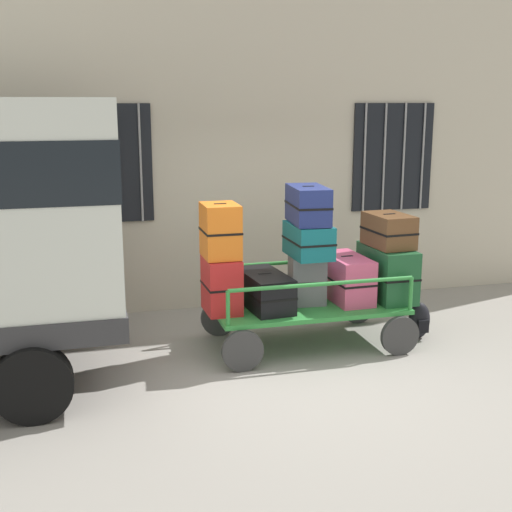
{
  "coord_description": "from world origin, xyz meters",
  "views": [
    {
      "loc": [
        -2.21,
        -6.49,
        2.78
      ],
      "look_at": [
        -0.29,
        0.6,
        1.1
      ],
      "focal_mm": 47.69,
      "sensor_mm": 36.0,
      "label": 1
    }
  ],
  "objects": [
    {
      "name": "suitcase_midleft_bottom",
      "position": [
        -0.19,
        0.59,
        0.7
      ],
      "size": [
        0.51,
        0.92,
        0.4
      ],
      "color": "black",
      "rests_on": "luggage_cart"
    },
    {
      "name": "suitcase_right_bottom",
      "position": [
        1.32,
        0.6,
        0.8
      ],
      "size": [
        0.43,
        0.89,
        0.62
      ],
      "color": "#194C28",
      "rests_on": "luggage_cart"
    },
    {
      "name": "suitcase_left_bottom",
      "position": [
        -0.69,
        0.56,
        0.8
      ],
      "size": [
        0.39,
        0.53,
        0.61
      ],
      "color": "#B21E1E",
      "rests_on": "luggage_cart"
    },
    {
      "name": "luggage_cart",
      "position": [
        0.32,
        0.6,
        0.4
      ],
      "size": [
        2.26,
        1.22,
        0.5
      ],
      "color": "#2D8438",
      "rests_on": "ground"
    },
    {
      "name": "suitcase_left_middle",
      "position": [
        -0.69,
        0.59,
        1.41
      ],
      "size": [
        0.39,
        0.51,
        0.59
      ],
      "color": "orange",
      "rests_on": "suitcase_left_bottom"
    },
    {
      "name": "suitcase_center_bottom",
      "position": [
        0.32,
        0.58,
        0.78
      ],
      "size": [
        0.43,
        0.3,
        0.57
      ],
      "color": "slate",
      "rests_on": "luggage_cart"
    },
    {
      "name": "ground_plane",
      "position": [
        0.0,
        0.0,
        0.0
      ],
      "size": [
        40.0,
        40.0,
        0.0
      ],
      "primitive_type": "plane",
      "color": "gray"
    },
    {
      "name": "suitcase_center_middle",
      "position": [
        0.32,
        0.56,
        1.25
      ],
      "size": [
        0.42,
        0.67,
        0.38
      ],
      "color": "#0F5960",
      "rests_on": "suitcase_center_bottom"
    },
    {
      "name": "backpack",
      "position": [
        1.7,
        0.46,
        0.22
      ],
      "size": [
        0.27,
        0.22,
        0.44
      ],
      "color": "black",
      "rests_on": "ground"
    },
    {
      "name": "building_wall",
      "position": [
        0.0,
        2.52,
        2.5
      ],
      "size": [
        12.0,
        0.38,
        5.0
      ],
      "color": "#BCB29E",
      "rests_on": "ground"
    },
    {
      "name": "cart_railing",
      "position": [
        0.32,
        0.6,
        0.82
      ],
      "size": [
        2.13,
        1.09,
        0.39
      ],
      "color": "#2D8438",
      "rests_on": "luggage_cart"
    },
    {
      "name": "suitcase_right_middle",
      "position": [
        1.32,
        0.61,
        1.31
      ],
      "size": [
        0.46,
        0.67,
        0.39
      ],
      "color": "brown",
      "rests_on": "suitcase_right_bottom"
    },
    {
      "name": "suitcase_center_top",
      "position": [
        0.32,
        0.6,
        1.65
      ],
      "size": [
        0.44,
        0.74,
        0.42
      ],
      "color": "navy",
      "rests_on": "suitcase_center_middle"
    },
    {
      "name": "suitcase_midright_bottom",
      "position": [
        0.82,
        0.63,
        0.76
      ],
      "size": [
        0.43,
        0.84,
        0.53
      ],
      "color": "#CC4C72",
      "rests_on": "luggage_cart"
    }
  ]
}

